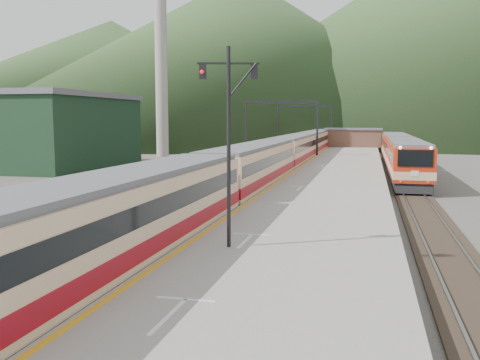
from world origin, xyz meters
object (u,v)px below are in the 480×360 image
(main_train, at_px, (294,150))
(signal_mast, at_px, (229,126))
(second_train, at_px, (400,152))
(worker, at_px, (54,220))

(main_train, height_order, signal_mast, signal_mast)
(second_train, xyz_separation_m, signal_mast, (-8.08, -41.61, 3.32))
(main_train, bearing_deg, worker, -99.12)
(second_train, bearing_deg, signal_mast, -100.98)
(main_train, xyz_separation_m, worker, (-6.06, -37.78, -1.26))
(main_train, distance_m, worker, 38.29)
(main_train, bearing_deg, signal_mast, -85.28)
(second_train, height_order, signal_mast, signal_mast)
(main_train, distance_m, signal_mast, 41.68)
(second_train, xyz_separation_m, worker, (-17.56, -37.99, -1.17))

